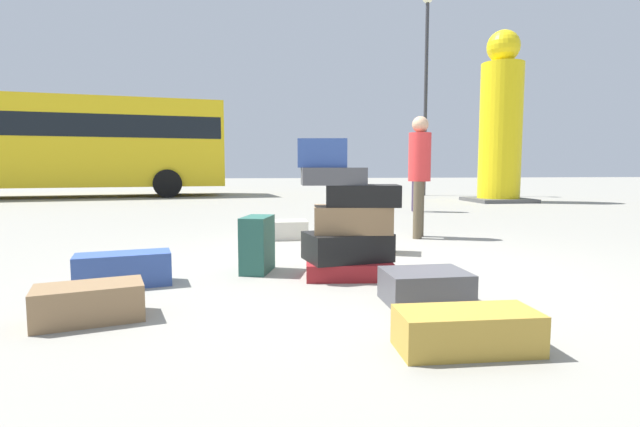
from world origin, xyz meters
name	(u,v)px	position (x,y,z in m)	size (l,w,h in m)	color
ground_plane	(370,269)	(0.00, 0.00, 0.00)	(80.00, 80.00, 0.00)	gray
suitcase_tower	(347,221)	(-0.27, -0.26, 0.49)	(0.92, 0.61, 1.20)	maroon
suitcase_teal_foreground_near	(257,244)	(-1.05, 0.03, 0.26)	(0.23, 0.43, 0.51)	#26594C
suitcase_cream_right_side	(282,230)	(-0.71, 2.06, 0.12)	(0.67, 0.40, 0.24)	beige
suitcase_tan_foreground_far	(467,330)	(0.01, -2.04, 0.11)	(0.73, 0.33, 0.21)	#B28C33
suitcase_charcoal_left_side	(425,287)	(0.11, -1.15, 0.11)	(0.58, 0.44, 0.23)	#4C4C51
suitcase_navy_upright_blue	(124,269)	(-2.13, -0.35, 0.13)	(0.73, 0.31, 0.27)	#334F99
suitcase_brown_white_trunk	(89,303)	(-2.11, -1.25, 0.11)	(0.63, 0.34, 0.23)	olive
suitcase_tan_behind_tower	(379,226)	(0.31, 0.85, 0.30)	(0.18, 0.36, 0.60)	#B28C33
person_bearded_onlooker	(419,166)	(1.15, 1.91, 0.97)	(0.30, 0.32, 1.64)	brown
person_tourist_with_camera	(416,164)	(2.42, 5.69, 1.03)	(0.30, 0.34, 1.71)	#3F334C
yellow_dummy_statue	(501,126)	(5.77, 8.31, 2.11)	(1.60, 1.60, 4.71)	yellow
parked_bus	(57,140)	(-7.32, 12.20, 1.83)	(10.64, 4.09, 3.15)	yellow
lamp_post	(426,66)	(4.77, 11.54, 4.36)	(0.36, 0.36, 6.79)	#333338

